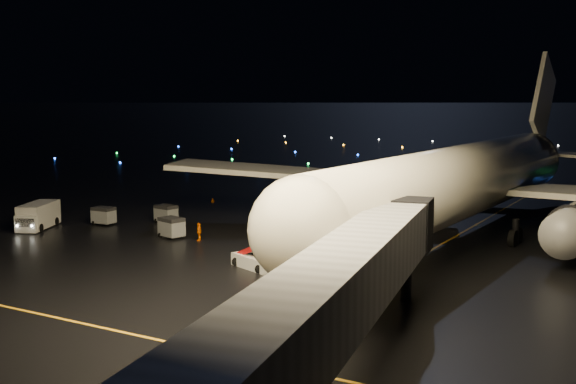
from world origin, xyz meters
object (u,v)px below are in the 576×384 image
object	(u,v)px
airliner	(475,140)
pushback_tug	(283,305)
crew_c	(199,232)
baggage_cart_2	(104,216)
service_truck	(39,215)
baggage_cart_0	(172,228)
belt_loader	(256,248)
baggage_cart_1	(166,214)

from	to	relation	value
airliner	pushback_tug	size ratio (longest dim) A/B	15.29
pushback_tug	crew_c	distance (m)	24.00
crew_c	baggage_cart_2	world-z (taller)	baggage_cart_2
airliner	service_truck	world-z (taller)	airliner
baggage_cart_2	airliner	bearing A→B (deg)	16.97
pushback_tug	service_truck	bearing A→B (deg)	156.58
crew_c	baggage_cart_0	size ratio (longest dim) A/B	0.74
airliner	crew_c	world-z (taller)	airliner
airliner	pushback_tug	bearing A→B (deg)	-92.15
service_truck	crew_c	bearing A→B (deg)	-14.86
belt_loader	service_truck	xyz separation A→B (m)	(-26.91, 3.08, -0.25)
baggage_cart_0	airliner	bearing A→B (deg)	46.69
airliner	pushback_tug	world-z (taller)	airliner
pushback_tug	crew_c	size ratio (longest dim) A/B	2.51
airliner	service_truck	xyz separation A→B (m)	(-37.46, -16.98, -7.61)
airliner	crew_c	size ratio (longest dim) A/B	38.42
airliner	service_truck	size ratio (longest dim) A/B	9.20
airliner	baggage_cart_2	bearing A→B (deg)	-157.10
pushback_tug	airliner	bearing A→B (deg)	82.33
crew_c	baggage_cart_1	distance (m)	10.09
airliner	baggage_cart_1	size ratio (longest dim) A/B	29.90
crew_c	baggage_cart_1	size ratio (longest dim) A/B	0.78
service_truck	crew_c	size ratio (longest dim) A/B	4.17
pushback_tug	crew_c	bearing A→B (deg)	135.37
belt_loader	crew_c	world-z (taller)	belt_loader
pushback_tug	baggage_cart_2	bearing A→B (deg)	147.44
service_truck	baggage_cart_1	distance (m)	12.20
pushback_tug	baggage_cart_0	world-z (taller)	pushback_tug
baggage_cart_0	baggage_cart_1	bearing A→B (deg)	148.26
baggage_cart_1	baggage_cart_2	bearing A→B (deg)	-130.14
crew_c	baggage_cart_0	world-z (taller)	baggage_cart_0
belt_loader	baggage_cart_1	distance (m)	21.60
airliner	belt_loader	size ratio (longest dim) A/B	10.09
airliner	crew_c	xyz separation A→B (m)	(-20.36, -14.04, -8.05)
airliner	service_truck	bearing A→B (deg)	-153.21
service_truck	crew_c	xyz separation A→B (m)	(17.10, 2.93, -0.44)
pushback_tug	baggage_cart_0	distance (m)	26.11
belt_loader	service_truck	world-z (taller)	belt_loader
pushback_tug	baggage_cart_2	xyz separation A→B (m)	(-30.98, 17.49, -0.09)
belt_loader	service_truck	distance (m)	27.09
airliner	pushback_tug	distance (m)	31.07
service_truck	baggage_cart_0	bearing A→B (deg)	-13.86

